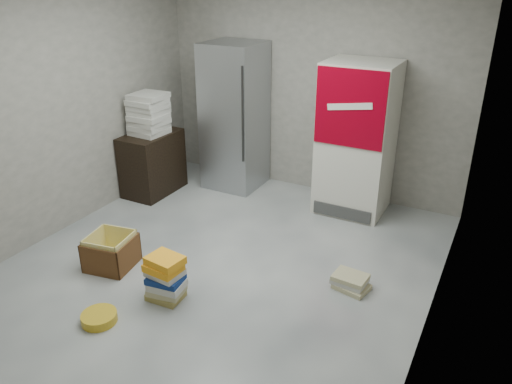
{
  "coord_description": "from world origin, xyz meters",
  "views": [
    {
      "loc": [
        2.32,
        -3.35,
        2.75
      ],
      "look_at": [
        0.17,
        0.7,
        0.67
      ],
      "focal_mm": 35.0,
      "sensor_mm": 36.0,
      "label": 1
    }
  ],
  "objects_px": {
    "coke_cooler": "(356,139)",
    "wood_shelf": "(153,163)",
    "phonebook_stack_main": "(165,278)",
    "cardboard_box": "(111,253)",
    "steel_fridge": "(235,117)"
  },
  "relations": [
    {
      "from": "cardboard_box",
      "to": "steel_fridge",
      "type": "bearing_deg",
      "value": 78.93
    },
    {
      "from": "wood_shelf",
      "to": "coke_cooler",
      "type": "bearing_deg",
      "value": 16.28
    },
    {
      "from": "coke_cooler",
      "to": "cardboard_box",
      "type": "height_order",
      "value": "coke_cooler"
    },
    {
      "from": "coke_cooler",
      "to": "wood_shelf",
      "type": "distance_m",
      "value": 2.63
    },
    {
      "from": "wood_shelf",
      "to": "phonebook_stack_main",
      "type": "bearing_deg",
      "value": -49.08
    },
    {
      "from": "wood_shelf",
      "to": "cardboard_box",
      "type": "height_order",
      "value": "wood_shelf"
    },
    {
      "from": "coke_cooler",
      "to": "wood_shelf",
      "type": "height_order",
      "value": "coke_cooler"
    },
    {
      "from": "phonebook_stack_main",
      "to": "cardboard_box",
      "type": "xyz_separation_m",
      "value": [
        -0.82,
        0.19,
        -0.08
      ]
    },
    {
      "from": "phonebook_stack_main",
      "to": "cardboard_box",
      "type": "bearing_deg",
      "value": 166.74
    },
    {
      "from": "coke_cooler",
      "to": "phonebook_stack_main",
      "type": "xyz_separation_m",
      "value": [
        -0.88,
        -2.57,
        -0.68
      ]
    },
    {
      "from": "coke_cooler",
      "to": "steel_fridge",
      "type": "bearing_deg",
      "value": 179.82
    },
    {
      "from": "coke_cooler",
      "to": "wood_shelf",
      "type": "relative_size",
      "value": 2.25
    },
    {
      "from": "steel_fridge",
      "to": "coke_cooler",
      "type": "distance_m",
      "value": 1.65
    },
    {
      "from": "coke_cooler",
      "to": "cardboard_box",
      "type": "bearing_deg",
      "value": -125.56
    },
    {
      "from": "phonebook_stack_main",
      "to": "cardboard_box",
      "type": "distance_m",
      "value": 0.85
    }
  ]
}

